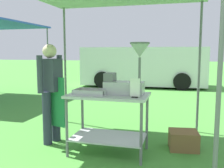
% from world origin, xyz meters
% --- Properties ---
extents(ground_plane, '(70.00, 70.00, 0.00)m').
position_xyz_m(ground_plane, '(0.00, 6.00, 0.00)').
color(ground_plane, '#478E38').
extents(donut_cart, '(1.15, 0.70, 0.88)m').
position_xyz_m(donut_cart, '(-0.17, 0.88, 0.64)').
color(donut_cart, '#B7B7BC').
rests_on(donut_cart, ground).
extents(donut_tray, '(0.47, 0.30, 0.07)m').
position_xyz_m(donut_tray, '(-0.42, 0.81, 0.90)').
color(donut_tray, '#B7B7BC').
rests_on(donut_tray, donut_cart).
extents(donut_fryer, '(0.64, 0.28, 0.74)m').
position_xyz_m(donut_fryer, '(0.10, 0.94, 1.15)').
color(donut_fryer, '#B7B7BC').
rests_on(donut_fryer, donut_cart).
extents(menu_sign, '(0.13, 0.05, 0.26)m').
position_xyz_m(menu_sign, '(0.25, 0.69, 0.99)').
color(menu_sign, black).
rests_on(menu_sign, donut_cart).
extents(vendor, '(0.47, 0.53, 1.61)m').
position_xyz_m(vendor, '(-1.18, 1.06, 0.90)').
color(vendor, '#2D3347').
rests_on(vendor, ground).
extents(supply_crate, '(0.47, 0.43, 0.28)m').
position_xyz_m(supply_crate, '(0.91, 1.31, 0.14)').
color(supply_crate, brown).
rests_on(supply_crate, ground).
extents(van_white, '(5.30, 2.30, 1.69)m').
position_xyz_m(van_white, '(-0.72, 8.51, 0.88)').
color(van_white, white).
rests_on(van_white, ground).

